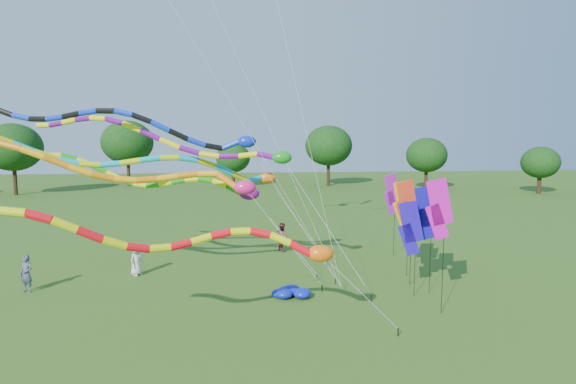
{
  "coord_description": "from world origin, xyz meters",
  "views": [
    {
      "loc": [
        -2.21,
        -16.91,
        7.1
      ],
      "look_at": [
        -0.04,
        3.1,
        4.8
      ],
      "focal_mm": 30.0,
      "sensor_mm": 36.0,
      "label": 1
    }
  ],
  "objects": [
    {
      "name": "banner_pole_blue_a",
      "position": [
        5.44,
        3.33,
        3.08
      ],
      "size": [
        1.15,
        0.32,
        4.34
      ],
      "rotation": [
        0.0,
        0.0,
        -0.21
      ],
      "color": "black",
      "rests_on": "ground"
    },
    {
      "name": "banner_pole_red",
      "position": [
        5.83,
        4.87,
        3.86
      ],
      "size": [
        1.16,
        0.13,
        5.13
      ],
      "rotation": [
        0.0,
        0.0,
        0.04
      ],
      "color": "black",
      "rests_on": "ground"
    },
    {
      "name": "tube_kite_green",
      "position": [
        -4.95,
        6.9,
        4.93
      ],
      "size": [
        12.91,
        1.95,
        6.88
      ],
      "rotation": [
        0.0,
        0.0,
        -0.11
      ],
      "color": "black",
      "rests_on": "ground"
    },
    {
      "name": "person_b",
      "position": [
        -11.83,
        5.74,
        0.87
      ],
      "size": [
        0.74,
        0.63,
        1.73
      ],
      "primitive_type": "imported",
      "rotation": [
        0.0,
        0.0,
        -0.4
      ],
      "color": "#464A62",
      "rests_on": "ground"
    },
    {
      "name": "tube_kite_cyan",
      "position": [
        -4.91,
        6.03,
        5.72
      ],
      "size": [
        14.73,
        4.68,
        7.79
      ],
      "rotation": [
        0.0,
        0.0,
        0.33
      ],
      "color": "black",
      "rests_on": "ground"
    },
    {
      "name": "tube_kite_orange",
      "position": [
        -6.48,
        4.41,
        5.62
      ],
      "size": [
        15.91,
        1.27,
        7.69
      ],
      "rotation": [
        0.0,
        0.0,
        -0.01
      ],
      "color": "black",
      "rests_on": "ground"
    },
    {
      "name": "tube_kite_blue",
      "position": [
        -5.8,
        5.21,
        7.45
      ],
      "size": [
        15.04,
        1.26,
        8.95
      ],
      "rotation": [
        0.0,
        0.0,
        0.01
      ],
      "color": "black",
      "rests_on": "ground"
    },
    {
      "name": "blue_nylon_heap",
      "position": [
        0.08,
        4.01,
        0.21
      ],
      "size": [
        1.56,
        1.55,
        0.49
      ],
      "color": "#0D1EB2",
      "rests_on": "ground"
    },
    {
      "name": "tube_kite_red",
      "position": [
        -2.76,
        -1.53,
        3.74
      ],
      "size": [
        12.13,
        2.03,
        5.66
      ],
      "rotation": [
        0.0,
        0.0,
        0.11
      ],
      "color": "black",
      "rests_on": "ground"
    },
    {
      "name": "banner_pole_blue_b",
      "position": [
        6.3,
        3.72,
        3.7
      ],
      "size": [
        1.12,
        0.46,
        4.96
      ],
      "rotation": [
        0.0,
        0.0,
        -0.34
      ],
      "color": "black",
      "rests_on": "ground"
    },
    {
      "name": "person_c",
      "position": [
        0.62,
        12.55,
        0.89
      ],
      "size": [
        0.93,
        1.04,
        1.78
      ],
      "primitive_type": "imported",
      "rotation": [
        0.0,
        0.0,
        1.93
      ],
      "color": "#9A3846",
      "rests_on": "ground"
    },
    {
      "name": "banner_pole_magenta_a",
      "position": [
        5.75,
        1.13,
        4.25
      ],
      "size": [
        1.16,
        0.18,
        5.52
      ],
      "rotation": [
        0.0,
        0.0,
        -0.08
      ],
      "color": "black",
      "rests_on": "ground"
    },
    {
      "name": "ground",
      "position": [
        0.0,
        0.0,
        0.0
      ],
      "size": [
        160.0,
        160.0,
        0.0
      ],
      "primitive_type": "plane",
      "color": "#2A5015",
      "rests_on": "ground"
    },
    {
      "name": "banner_pole_violet",
      "position": [
        6.92,
        10.42,
        3.74
      ],
      "size": [
        1.11,
        0.51,
        5.0
      ],
      "rotation": [
        0.0,
        0.0,
        0.38
      ],
      "color": "black",
      "rests_on": "ground"
    },
    {
      "name": "person_a",
      "position": [
        -7.37,
        7.99,
        0.8
      ],
      "size": [
        0.87,
        0.93,
        1.59
      ],
      "primitive_type": "imported",
      "rotation": [
        0.0,
        0.0,
        0.92
      ],
      "color": "beige",
      "rests_on": "ground"
    },
    {
      "name": "tube_kite_purple",
      "position": [
        -4.75,
        5.53,
        6.9
      ],
      "size": [
        15.33,
        5.58,
        8.73
      ],
      "rotation": [
        0.0,
        0.0,
        -0.33
      ],
      "color": "black",
      "rests_on": "ground"
    },
    {
      "name": "tree_ring",
      "position": [
        -0.67,
        1.02,
        5.25
      ],
      "size": [
        119.08,
        114.72,
        9.5
      ],
      "color": "#382314",
      "rests_on": "ground"
    },
    {
      "name": "banner_pole_orange",
      "position": [
        6.24,
        6.49,
        3.69
      ],
      "size": [
        1.11,
        0.5,
        4.95
      ],
      "rotation": [
        0.0,
        0.0,
        -0.37
      ],
      "color": "black",
      "rests_on": "ground"
    }
  ]
}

